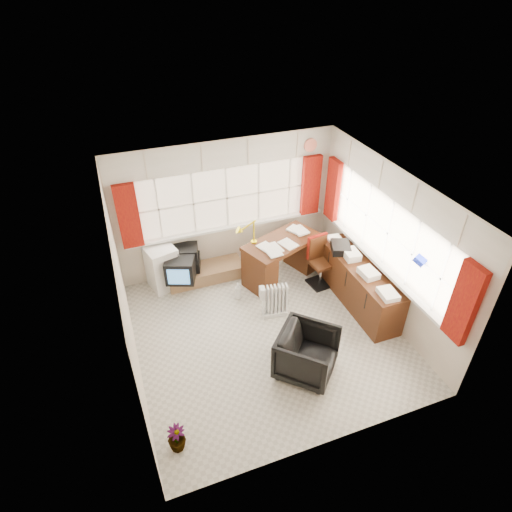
{
  "coord_description": "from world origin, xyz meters",
  "views": [
    {
      "loc": [
        -1.86,
        -4.5,
        4.94
      ],
      "look_at": [
        0.02,
        0.55,
        1.14
      ],
      "focal_mm": 30.0,
      "sensor_mm": 36.0,
      "label": 1
    }
  ],
  "objects_px": {
    "crt_tv": "(181,269)",
    "credenza": "(358,283)",
    "tv_bench": "(205,273)",
    "office_chair": "(307,354)",
    "radiator": "(275,303)",
    "desk_lamp": "(254,226)",
    "mini_fridge": "(162,267)",
    "task_chair": "(319,258)",
    "desk": "(282,257)"
  },
  "relations": [
    {
      "from": "crt_tv",
      "to": "credenza",
      "type": "bearing_deg",
      "value": -25.77
    },
    {
      "from": "credenza",
      "to": "crt_tv",
      "type": "relative_size",
      "value": 3.26
    },
    {
      "from": "credenza",
      "to": "tv_bench",
      "type": "xyz_separation_m",
      "value": [
        -2.28,
        1.52,
        -0.27
      ]
    },
    {
      "from": "office_chair",
      "to": "radiator",
      "type": "relative_size",
      "value": 1.29
    },
    {
      "from": "credenza",
      "to": "crt_tv",
      "type": "xyz_separation_m",
      "value": [
        -2.75,
        1.33,
        0.08
      ]
    },
    {
      "from": "desk_lamp",
      "to": "mini_fridge",
      "type": "distance_m",
      "value": 1.79
    },
    {
      "from": "desk_lamp",
      "to": "credenza",
      "type": "distance_m",
      "value": 2.01
    },
    {
      "from": "credenza",
      "to": "task_chair",
      "type": "bearing_deg",
      "value": 116.98
    },
    {
      "from": "task_chair",
      "to": "mini_fridge",
      "type": "xyz_separation_m",
      "value": [
        -2.66,
        0.84,
        -0.1
      ]
    },
    {
      "from": "credenza",
      "to": "desk",
      "type": "bearing_deg",
      "value": 131.71
    },
    {
      "from": "desk",
      "to": "desk_lamp",
      "type": "bearing_deg",
      "value": 164.47
    },
    {
      "from": "desk",
      "to": "radiator",
      "type": "xyz_separation_m",
      "value": [
        -0.5,
        -0.91,
        -0.2
      ]
    },
    {
      "from": "task_chair",
      "to": "crt_tv",
      "type": "height_order",
      "value": "task_chair"
    },
    {
      "from": "office_chair",
      "to": "radiator",
      "type": "distance_m",
      "value": 1.26
    },
    {
      "from": "desk_lamp",
      "to": "task_chair",
      "type": "height_order",
      "value": "desk_lamp"
    },
    {
      "from": "office_chair",
      "to": "desk",
      "type": "bearing_deg",
      "value": 29.68
    },
    {
      "from": "office_chair",
      "to": "credenza",
      "type": "distance_m",
      "value": 1.85
    },
    {
      "from": "tv_bench",
      "to": "desk",
      "type": "bearing_deg",
      "value": -18.84
    },
    {
      "from": "credenza",
      "to": "mini_fridge",
      "type": "height_order",
      "value": "credenza"
    },
    {
      "from": "desk_lamp",
      "to": "office_chair",
      "type": "relative_size",
      "value": 0.59
    },
    {
      "from": "desk_lamp",
      "to": "tv_bench",
      "type": "relative_size",
      "value": 0.33
    },
    {
      "from": "desk",
      "to": "mini_fridge",
      "type": "relative_size",
      "value": 1.91
    },
    {
      "from": "desk",
      "to": "credenza",
      "type": "relative_size",
      "value": 0.78
    },
    {
      "from": "tv_bench",
      "to": "desk_lamp",
      "type": "bearing_deg",
      "value": -20.69
    },
    {
      "from": "office_chair",
      "to": "mini_fridge",
      "type": "xyz_separation_m",
      "value": [
        -1.55,
        2.67,
        0.05
      ]
    },
    {
      "from": "radiator",
      "to": "mini_fridge",
      "type": "bearing_deg",
      "value": 138.01
    },
    {
      "from": "office_chair",
      "to": "mini_fridge",
      "type": "relative_size",
      "value": 0.98
    },
    {
      "from": "tv_bench",
      "to": "task_chair",
      "type": "bearing_deg",
      "value": -22.46
    },
    {
      "from": "task_chair",
      "to": "tv_bench",
      "type": "relative_size",
      "value": 0.68
    },
    {
      "from": "credenza",
      "to": "mini_fridge",
      "type": "relative_size",
      "value": 2.45
    },
    {
      "from": "radiator",
      "to": "credenza",
      "type": "xyz_separation_m",
      "value": [
        1.45,
        -0.16,
        0.14
      ]
    },
    {
      "from": "mini_fridge",
      "to": "desk_lamp",
      "type": "bearing_deg",
      "value": -13.2
    },
    {
      "from": "task_chair",
      "to": "mini_fridge",
      "type": "height_order",
      "value": "task_chair"
    },
    {
      "from": "radiator",
      "to": "tv_bench",
      "type": "height_order",
      "value": "radiator"
    },
    {
      "from": "credenza",
      "to": "tv_bench",
      "type": "bearing_deg",
      "value": 146.3
    },
    {
      "from": "desk",
      "to": "desk_lamp",
      "type": "relative_size",
      "value": 3.33
    },
    {
      "from": "tv_bench",
      "to": "mini_fridge",
      "type": "bearing_deg",
      "value": 175.79
    },
    {
      "from": "desk",
      "to": "task_chair",
      "type": "xyz_separation_m",
      "value": [
        0.58,
        -0.33,
        0.05
      ]
    },
    {
      "from": "desk",
      "to": "desk_lamp",
      "type": "distance_m",
      "value": 0.85
    },
    {
      "from": "office_chair",
      "to": "tv_bench",
      "type": "xyz_separation_m",
      "value": [
        -0.79,
        2.62,
        -0.24
      ]
    },
    {
      "from": "task_chair",
      "to": "credenza",
      "type": "relative_size",
      "value": 0.48
    },
    {
      "from": "task_chair",
      "to": "crt_tv",
      "type": "distance_m",
      "value": 2.45
    },
    {
      "from": "office_chair",
      "to": "radiator",
      "type": "bearing_deg",
      "value": 42.07
    },
    {
      "from": "radiator",
      "to": "mini_fridge",
      "type": "relative_size",
      "value": 0.76
    },
    {
      "from": "task_chair",
      "to": "mini_fridge",
      "type": "relative_size",
      "value": 1.17
    },
    {
      "from": "desk_lamp",
      "to": "credenza",
      "type": "xyz_separation_m",
      "value": [
        1.44,
        -1.2,
        -0.74
      ]
    },
    {
      "from": "task_chair",
      "to": "credenza",
      "type": "xyz_separation_m",
      "value": [
        0.37,
        -0.73,
        -0.11
      ]
    },
    {
      "from": "desk",
      "to": "task_chair",
      "type": "distance_m",
      "value": 0.67
    },
    {
      "from": "desk",
      "to": "credenza",
      "type": "xyz_separation_m",
      "value": [
        0.95,
        -1.07,
        -0.06
      ]
    },
    {
      "from": "desk",
      "to": "tv_bench",
      "type": "bearing_deg",
      "value": 161.16
    }
  ]
}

